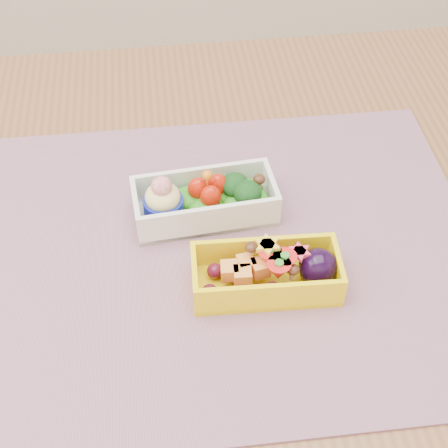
{
  "coord_description": "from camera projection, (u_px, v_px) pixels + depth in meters",
  "views": [
    {
      "loc": [
        -0.03,
        -0.48,
        1.29
      ],
      "look_at": [
        0.03,
        -0.02,
        0.79
      ],
      "focal_mm": 51.34,
      "sensor_mm": 36.0,
      "label": 1
    }
  ],
  "objects": [
    {
      "name": "bento_white",
      "position": [
        204.0,
        201.0,
        0.72
      ],
      "size": [
        0.17,
        0.08,
        0.07
      ],
      "rotation": [
        0.0,
        0.0,
        0.08
      ],
      "color": "white",
      "rests_on": "placemat"
    },
    {
      "name": "placemat",
      "position": [
        218.0,
        252.0,
        0.7
      ],
      "size": [
        0.58,
        0.45,
        0.0
      ],
      "primitive_type": "cube",
      "rotation": [
        0.0,
        0.0,
        -0.01
      ],
      "color": "gray",
      "rests_on": "table"
    },
    {
      "name": "bento_yellow",
      "position": [
        269.0,
        273.0,
        0.65
      ],
      "size": [
        0.15,
        0.07,
        0.05
      ],
      "rotation": [
        0.0,
        0.0,
        -0.04
      ],
      "color": "yellow",
      "rests_on": "placemat"
    },
    {
      "name": "table",
      "position": [
        200.0,
        289.0,
        0.79
      ],
      "size": [
        1.2,
        0.8,
        0.75
      ],
      "color": "brown",
      "rests_on": "ground"
    }
  ]
}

